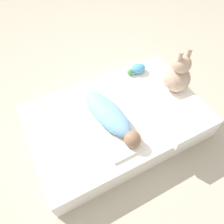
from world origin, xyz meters
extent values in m
plane|color=#B2A893|center=(0.00, 0.00, 0.00)|extent=(12.00, 12.00, 0.00)
cube|color=white|center=(0.00, 0.00, 0.10)|extent=(1.34, 0.86, 0.20)
cube|color=white|center=(0.08, 0.27, 0.21)|extent=(0.26, 0.17, 0.02)
ellipsoid|color=#7FB7E5|center=(0.08, 0.00, 0.27)|extent=(0.28, 0.52, 0.13)
sphere|color=#89664C|center=(0.03, 0.27, 0.26)|extent=(0.12, 0.12, 0.12)
cube|color=white|center=(-0.40, 0.31, 0.25)|extent=(0.39, 0.28, 0.09)
sphere|color=tan|center=(-0.55, -0.02, 0.31)|extent=(0.21, 0.21, 0.21)
sphere|color=tan|center=(-0.55, -0.02, 0.46)|extent=(0.14, 0.14, 0.14)
cylinder|color=tan|center=(-0.59, -0.02, 0.55)|extent=(0.03, 0.03, 0.08)
cylinder|color=tan|center=(-0.51, -0.02, 0.55)|extent=(0.03, 0.03, 0.08)
ellipsoid|color=#4C99C6|center=(-0.39, -0.32, 0.24)|extent=(0.13, 0.10, 0.07)
sphere|color=#4C934C|center=(-0.31, -0.32, 0.23)|extent=(0.06, 0.06, 0.06)
camera|label=1|loc=(0.49, 0.85, 1.56)|focal=35.00mm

